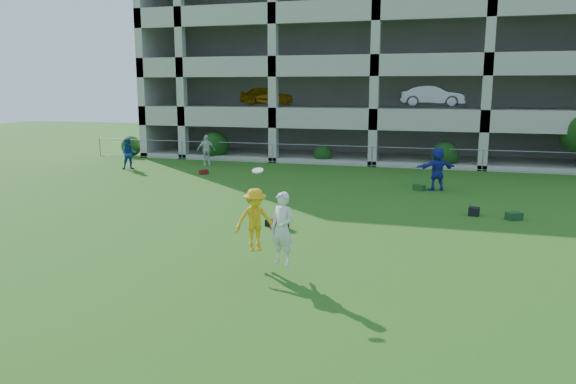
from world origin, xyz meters
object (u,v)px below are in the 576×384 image
(crate_d, at_px, (474,211))
(parking_garage, at_px, (392,65))
(frisbee_contest, at_px, (264,222))
(bystander_a, at_px, (129,154))
(bystander_d, at_px, (437,169))
(bystander_b, at_px, (206,150))

(crate_d, distance_m, parking_garage, 21.54)
(crate_d, relative_size, frisbee_contest, 0.15)
(bystander_a, height_order, parking_garage, parking_garage)
(bystander_d, relative_size, frisbee_contest, 0.85)
(bystander_a, distance_m, frisbee_contest, 19.33)
(bystander_d, relative_size, parking_garage, 0.06)
(bystander_b, bearing_deg, parking_garage, 15.24)
(bystander_a, height_order, bystander_b, bystander_b)
(bystander_b, height_order, frisbee_contest, frisbee_contest)
(frisbee_contest, xyz_separation_m, parking_garage, (-0.05, 27.87, 4.79))
(bystander_b, distance_m, crate_d, 17.35)
(crate_d, xyz_separation_m, frisbee_contest, (-5.23, -7.83, 1.07))
(parking_garage, bearing_deg, bystander_a, -133.62)
(parking_garage, bearing_deg, crate_d, -75.24)
(bystander_a, xyz_separation_m, bystander_b, (3.45, 2.68, 0.02))
(bystander_d, xyz_separation_m, frisbee_contest, (-3.77, -12.58, 0.26))
(frisbee_contest, bearing_deg, bystander_d, 73.33)
(crate_d, bearing_deg, parking_garage, 104.76)
(bystander_d, bearing_deg, bystander_b, -46.73)
(bystander_b, distance_m, parking_garage, 15.16)
(bystander_a, relative_size, bystander_b, 0.97)
(bystander_d, distance_m, frisbee_contest, 13.13)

